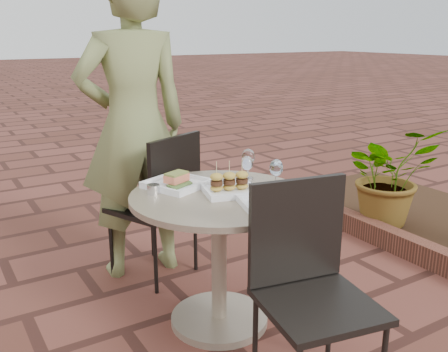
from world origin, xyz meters
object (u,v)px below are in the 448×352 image
plate_salmon (177,183)px  plate_sliders (229,186)px  chair_far (163,195)px  plate_tuna (268,203)px  cafe_table (219,239)px  chair_near (308,273)px  diner (133,127)px

plate_salmon → plate_sliders: (0.18, -0.23, 0.01)m
chair_far → plate_tuna: size_ratio=3.10×
cafe_table → chair_far: 0.63m
chair_far → plate_salmon: (-0.10, -0.40, 0.20)m
chair_near → chair_far: bearing=104.1°
chair_near → plate_salmon: bearing=112.3°
diner → plate_sliders: (0.18, -0.83, -0.19)m
cafe_table → plate_tuna: 0.39m
chair_far → chair_near: (0.08, -1.26, 0.00)m
chair_far → chair_near: bearing=70.3°
cafe_table → plate_sliders: size_ratio=2.85×
cafe_table → plate_sliders: 0.29m
diner → plate_tuna: 1.14m
cafe_table → diner: 0.96m
chair_near → plate_tuna: size_ratio=3.10×
chair_far → diner: size_ratio=0.49×
chair_far → plate_salmon: chair_far is taller
cafe_table → plate_sliders: bearing=-4.4°
chair_far → diner: (-0.09, 0.20, 0.40)m
plate_salmon → chair_near: bearing=-78.2°
diner → chair_far: bearing=121.3°
cafe_table → plate_tuna: bearing=-70.2°
plate_sliders → cafe_table: bearing=175.6°
chair_far → diner: 0.46m
plate_salmon → plate_sliders: plate_sliders is taller
diner → plate_sliders: 0.87m
diner → plate_sliders: diner is taller
cafe_table → chair_near: bearing=-85.0°
plate_sliders → plate_tuna: (0.04, -0.27, -0.02)m
plate_sliders → chair_near: bearing=-90.4°
plate_salmon → plate_tuna: size_ratio=1.21×
diner → plate_salmon: diner is taller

